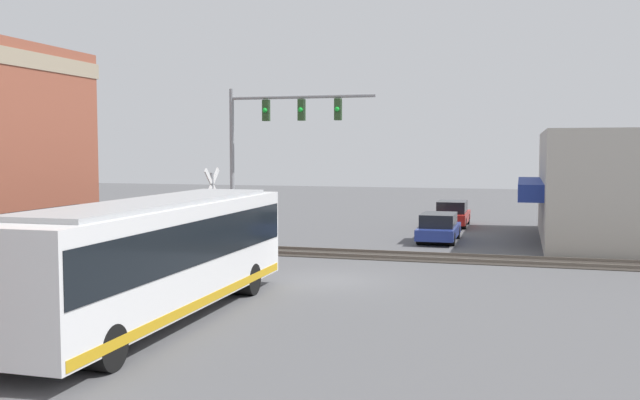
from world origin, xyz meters
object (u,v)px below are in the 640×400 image
at_px(city_bus, 159,254).
at_px(crossing_signal, 212,204).
at_px(parked_car_red, 452,215).
at_px(pedestrian_at_crossing, 241,237).
at_px(parked_car_blue, 439,228).

relative_size(city_bus, crossing_signal, 3.16).
xyz_separation_m(parked_car_red, pedestrian_at_crossing, (-14.69, 7.51, 0.17)).
bearing_deg(pedestrian_at_crossing, parked_car_red, -27.08).
distance_m(parked_car_blue, pedestrian_at_crossing, 10.56).
bearing_deg(parked_car_red, parked_car_blue, 180.00).
height_order(parked_car_blue, pedestrian_at_crossing, pedestrian_at_crossing).
relative_size(crossing_signal, pedestrian_at_crossing, 2.21).
bearing_deg(parked_car_blue, parked_car_red, -0.00).
bearing_deg(pedestrian_at_crossing, city_bus, -169.15).
xyz_separation_m(crossing_signal, parked_car_red, (15.03, -8.68, -1.59)).
height_order(parked_car_blue, parked_car_red, parked_car_red).
height_order(crossing_signal, parked_car_blue, crossing_signal).
bearing_deg(parked_car_red, city_bus, 168.13).
xyz_separation_m(city_bus, crossing_signal, (10.67, 3.28, 0.49)).
distance_m(crossing_signal, pedestrian_at_crossing, 1.87).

